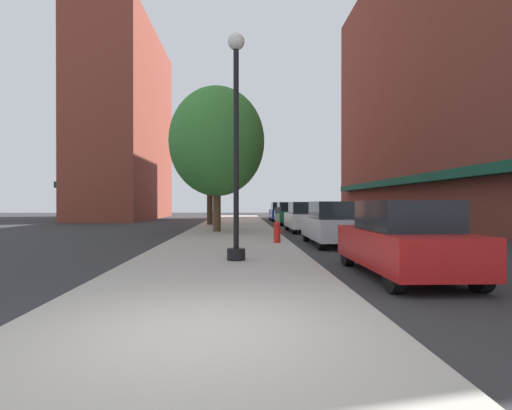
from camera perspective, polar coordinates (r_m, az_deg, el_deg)
The scene contains 15 objects.
ground_plane at distance 23.12m, azimuth 6.64°, elevation -3.69°, with size 90.00×90.00×0.00m, color #2D2D30.
sidewalk_slab at distance 23.85m, azimuth -3.29°, elevation -3.42°, with size 4.80×50.00×0.12m, color #A8A399.
building_right_brick at distance 31.82m, azimuth 26.35°, elevation 17.05°, with size 6.80×40.00×21.64m.
building_far_background at distance 44.03m, azimuth -17.51°, elevation 10.36°, with size 6.80×18.00×18.65m.
lamppost at distance 10.82m, azimuth -2.77°, elevation 8.77°, with size 0.48×0.48×5.90m.
fire_hydrant at distance 15.41m, azimuth 2.94°, elevation -3.75°, with size 0.33×0.26×0.79m.
parking_meter_near at distance 16.79m, azimuth 3.21°, elevation -1.95°, with size 0.14×0.09×1.31m.
parking_meter_far at distance 17.97m, azimuth 2.86°, elevation -1.80°, with size 0.14×0.09×1.31m.
tree_near at distance 28.57m, azimuth -6.42°, elevation 6.89°, with size 4.41×4.41×7.32m.
tree_mid at distance 21.65m, azimuth -5.44°, elevation 8.72°, with size 4.93×4.93×7.51m.
car_red at distance 9.47m, azimuth 19.69°, elevation -4.57°, with size 1.80×4.30×1.66m.
car_silver at distance 15.86m, azimuth 10.68°, elevation -2.59°, with size 1.80×4.30×1.66m.
car_white at distance 22.83m, azimuth 6.73°, elevation -1.71°, with size 1.80×4.30×1.66m.
car_green at distance 30.13m, azimuth 4.58°, elevation -1.22°, with size 1.80×4.30×1.66m.
car_blue at distance 36.38m, azimuth 3.43°, elevation -0.95°, with size 1.80×4.30×1.66m.
Camera 1 is at (0.50, -4.80, 1.61)m, focal length 28.87 mm.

